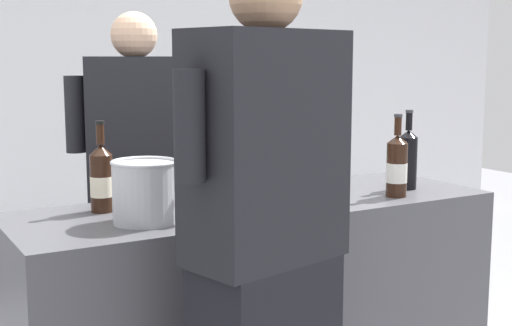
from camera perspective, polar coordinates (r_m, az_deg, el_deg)
wall_back at (r=5.02m, az=-14.99°, el=7.38°), size 8.00×0.10×2.80m
counter at (r=2.79m, az=0.24°, el=-12.66°), size 1.84×0.61×0.94m
wine_bottle_0 at (r=2.39m, az=-2.29°, el=-1.51°), size 0.08×0.08×0.34m
wine_bottle_1 at (r=2.72m, az=2.84°, el=-0.45°), size 0.08×0.08×0.33m
wine_bottle_2 at (r=2.97m, az=12.14°, el=0.40°), size 0.08×0.08×0.33m
wine_bottle_3 at (r=2.80m, az=11.28°, el=-0.26°), size 0.08×0.08×0.32m
wine_bottle_4 at (r=2.58m, az=3.72°, el=-0.80°), size 0.07×0.07×0.33m
wine_bottle_5 at (r=2.53m, az=-12.33°, el=-1.24°), size 0.08×0.08×0.32m
wine_bottle_6 at (r=2.91m, az=4.72°, el=0.01°), size 0.08×0.08×0.31m
wine_glass at (r=2.59m, az=-0.16°, el=-0.52°), size 0.07×0.07×0.19m
ice_bucket at (r=2.34m, az=-8.96°, el=-2.25°), size 0.22×0.22×0.21m
person_server at (r=3.08m, az=-9.44°, el=-4.08°), size 0.56×0.35×1.66m
person_guest at (r=2.03m, az=0.74°, el=-9.63°), size 0.59×0.34×1.74m
potted_shrub at (r=4.05m, az=1.63°, el=-1.66°), size 0.56×0.52×1.25m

